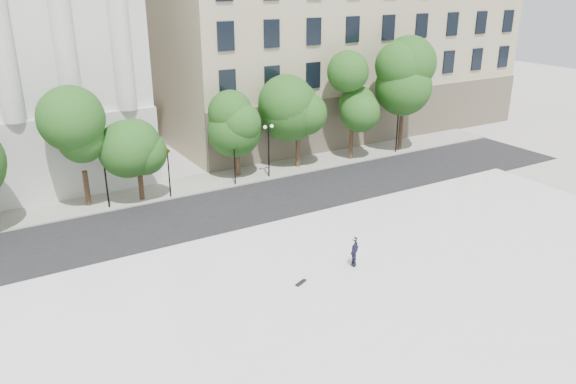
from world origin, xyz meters
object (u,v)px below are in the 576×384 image
skateboard (301,283)px  traffic_light_east (234,140)px  traffic_light_west (167,149)px  person_lying (354,262)px

skateboard → traffic_light_east: bearing=51.7°
traffic_light_west → traffic_light_east: 5.15m
person_lying → traffic_light_west: bearing=72.2°
traffic_light_west → skateboard: 16.07m
traffic_light_west → skateboard: traffic_light_west is taller
person_lying → skateboard: size_ratio=2.16×
traffic_light_west → traffic_light_east: bearing=0.0°
skateboard → traffic_light_west: bearing=70.2°
traffic_light_west → skateboard: (1.21, -15.70, -3.22)m
traffic_light_east → skateboard: 16.49m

